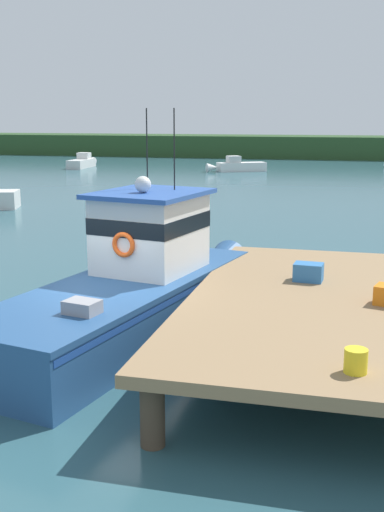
{
  "coord_description": "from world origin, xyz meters",
  "views": [
    {
      "loc": [
        4.8,
        -12.1,
        4.63
      ],
      "look_at": [
        1.2,
        2.16,
        1.4
      ],
      "focal_mm": 44.91,
      "sensor_mm": 36.0,
      "label": 1
    }
  ],
  "objects_px": {
    "main_fishing_boat": "(137,285)",
    "bait_bucket": "(356,361)",
    "moored_boat_near_channel": "(83,162)",
    "crate_single_far": "(308,272)",
    "moored_boat_far_right": "(237,166)"
  },
  "relations": [
    {
      "from": "crate_single_far",
      "to": "moored_boat_far_right",
      "type": "relative_size",
      "value": 0.12
    },
    {
      "from": "crate_single_far",
      "to": "bait_bucket",
      "type": "height_order",
      "value": "crate_single_far"
    },
    {
      "from": "bait_bucket",
      "to": "moored_boat_near_channel",
      "type": "relative_size",
      "value": 0.06
    },
    {
      "from": "crate_single_far",
      "to": "bait_bucket",
      "type": "distance_m",
      "value": 4.97
    },
    {
      "from": "moored_boat_near_channel",
      "to": "moored_boat_far_right",
      "type": "xyz_separation_m",
      "value": [
        14.46,
        -0.72,
        -0.0
      ]
    },
    {
      "from": "main_fishing_boat",
      "to": "moored_boat_far_right",
      "type": "bearing_deg",
      "value": 97.13
    },
    {
      "from": "main_fishing_boat",
      "to": "bait_bucket",
      "type": "relative_size",
      "value": 29.31
    },
    {
      "from": "main_fishing_boat",
      "to": "moored_boat_near_channel",
      "type": "bearing_deg",
      "value": 115.11
    },
    {
      "from": "moored_boat_near_channel",
      "to": "crate_single_far",
      "type": "bearing_deg",
      "value": -60.61
    },
    {
      "from": "bait_bucket",
      "to": "moored_boat_near_channel",
      "type": "xyz_separation_m",
      "value": [
        -24.24,
        46.16,
        -0.92
      ]
    },
    {
      "from": "bait_bucket",
      "to": "moored_boat_near_channel",
      "type": "height_order",
      "value": "bait_bucket"
    },
    {
      "from": "moored_boat_far_right",
      "to": "crate_single_far",
      "type": "bearing_deg",
      "value": -77.76
    },
    {
      "from": "crate_single_far",
      "to": "moored_boat_near_channel",
      "type": "bearing_deg",
      "value": 119.39
    },
    {
      "from": "main_fishing_boat",
      "to": "bait_bucket",
      "type": "height_order",
      "value": "main_fishing_boat"
    },
    {
      "from": "crate_single_far",
      "to": "moored_boat_far_right",
      "type": "xyz_separation_m",
      "value": [
        -8.8,
        40.57,
        -0.94
      ]
    }
  ]
}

